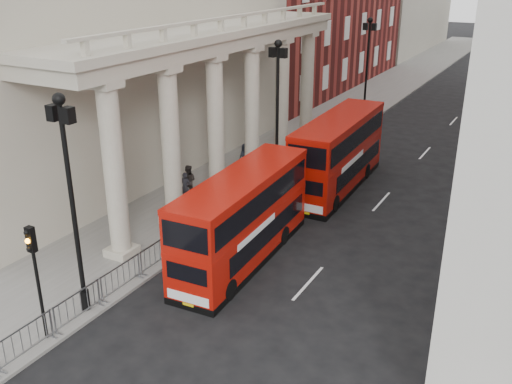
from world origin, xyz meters
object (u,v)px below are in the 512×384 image
Objects in this scene: lamp_post_south at (71,192)px; traffic_light at (34,263)px; bus_near at (243,216)px; lamp_post_north at (367,63)px; pedestrian_b at (188,181)px; pedestrian_c at (245,157)px; lamp_post_mid at (277,102)px; bus_far at (338,152)px; pedestrian_a at (185,187)px.

lamp_post_south reaches higher than traffic_light.
bus_near is (3.08, 8.54, -1.01)m from traffic_light.
lamp_post_north is 1.93× the size of traffic_light.
pedestrian_b is at bearing -98.45° from lamp_post_north.
pedestrian_b reaches higher than pedestrian_c.
lamp_post_mid reaches higher than pedestrian_b.
traffic_light is at bearing -89.83° from lamp_post_north.
lamp_post_mid is at bearing 105.53° from bus_near.
pedestrian_a is at bearing -137.70° from bus_far.
bus_near is at bearing -82.89° from lamp_post_north.
lamp_post_north is 0.89× the size of bus_near.
pedestrian_a is at bearing 143.24° from bus_near.
pedestrian_c is (-2.48, 0.52, -3.91)m from lamp_post_mid.
pedestrian_c is (-5.65, 10.00, -1.09)m from bus_near.
lamp_post_south is at bearing 92.84° from traffic_light.
lamp_post_south is at bearing -79.29° from pedestrian_c.
bus_far is at bearing 79.48° from traffic_light.
pedestrian_c is at bearing 75.32° from pedestrian_a.
lamp_post_south is 0.89× the size of bus_near.
pedestrian_c is (-2.58, 18.54, -2.10)m from traffic_light.
lamp_post_north is at bearing 90.17° from traffic_light.
lamp_post_south is 11.62m from pedestrian_a.
bus_far is at bearing -159.53° from pedestrian_b.
lamp_post_south reaches higher than pedestrian_a.
lamp_post_south and lamp_post_mid have the same top height.
pedestrian_a is 0.93× the size of pedestrian_c.
traffic_light is at bearing -89.68° from lamp_post_mid.
bus_far is 6.04× the size of pedestrian_a.
lamp_post_mid reaches higher than pedestrian_c.
lamp_post_south is 1.93× the size of traffic_light.
lamp_post_south reaches higher than pedestrian_b.
lamp_post_north is 5.05× the size of pedestrian_a.
pedestrian_a is 5.99m from pedestrian_c.
lamp_post_south is at bearing -118.97° from bus_near.
lamp_post_south and lamp_post_north have the same top height.
pedestrian_b is at bearing 105.46° from lamp_post_south.
pedestrian_b is 1.05× the size of pedestrian_c.
lamp_post_south is 17.16m from pedestrian_c.
bus_near is at bearing -94.27° from bus_far.
bus_near is 7.88m from pedestrian_b.
lamp_post_mid and lamp_post_north have the same top height.
bus_near is 0.94× the size of bus_far.
bus_far reaches higher than bus_near.
bus_near is at bearing -44.96° from pedestrian_a.
lamp_post_mid is 4.47× the size of pedestrian_b.
pedestrian_c is at bearing -99.10° from lamp_post_north.
bus_near is at bearing 70.19° from traffic_light.
lamp_post_south is 7.78m from bus_near.
bus_far is 5.35× the size of pedestrian_b.
pedestrian_b is (-3.09, -20.82, -3.86)m from lamp_post_north.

